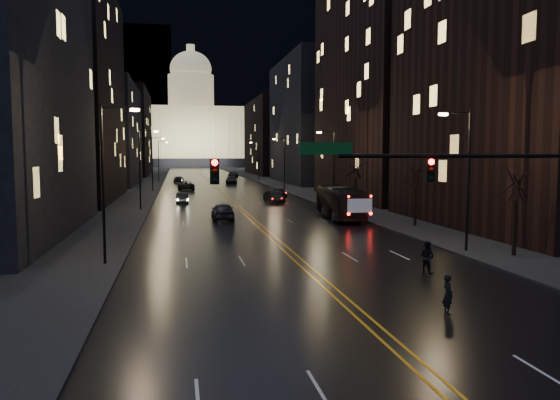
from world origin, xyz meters
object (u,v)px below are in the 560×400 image
oncoming_car_a (223,211)px  pedestrian_b (427,257)px  receding_car_a (274,197)px  pedestrian_a (448,294)px  oncoming_car_b (183,198)px  traffic_signal (481,181)px  bus (340,202)px

oncoming_car_a → pedestrian_b: 26.41m
receding_car_a → oncoming_car_a: bearing=-123.4°
pedestrian_a → oncoming_car_b: bearing=12.7°
traffic_signal → receding_car_a: bearing=91.1°
oncoming_car_a → oncoming_car_b: oncoming_car_a is taller
bus → oncoming_car_a: bearing=-178.2°
bus → pedestrian_a: 31.78m
receding_car_a → pedestrian_b: size_ratio=2.65×
oncoming_car_a → receding_car_a: 18.23m
bus → pedestrian_a: (-5.07, -31.36, -0.78)m
pedestrian_b → oncoming_car_b: bearing=-14.2°
oncoming_car_b → pedestrian_b: 44.31m
bus → pedestrian_a: bus is taller
pedestrian_a → pedestrian_b: bearing=-18.0°
traffic_signal → receding_car_a: size_ratio=3.78×
bus → receding_car_a: bearing=106.1°
oncoming_car_b → oncoming_car_a: bearing=102.9°
bus → pedestrian_a: size_ratio=7.16×
receding_car_a → pedestrian_b: (0.87, -41.39, 0.11)m
receding_car_a → pedestrian_a: size_ratio=2.91×
traffic_signal → pedestrian_a: traffic_signal is taller
oncoming_car_b → receding_car_a: bearing=175.5°
bus → pedestrian_b: bus is taller
traffic_signal → pedestrian_a: bearing=-141.1°
receding_car_a → pedestrian_a: bearing=-99.9°
oncoming_car_b → receding_car_a: (11.43, -1.18, 0.05)m
pedestrian_a → bus: bearing=-7.7°
traffic_signal → oncoming_car_b: traffic_signal is taller
bus → pedestrian_b: (-2.59, -24.36, -0.71)m
oncoming_car_a → pedestrian_b: size_ratio=2.86×
oncoming_car_b → bus: bearing=130.7°
traffic_signal → oncoming_car_b: (-12.29, 47.57, -4.40)m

